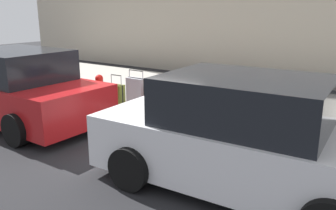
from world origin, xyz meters
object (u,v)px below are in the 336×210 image
Objects in this scene: suitcase_navy_2 at (243,115)px; suitcase_olive_8 at (117,95)px; suitcase_black_3 at (219,108)px; parked_car_white_0 at (243,137)px; suitcase_maroon_5 at (175,104)px; suitcase_red_6 at (154,100)px; bollard_post at (77,82)px; suitcase_olive_1 at (272,121)px; suitcase_silver_7 at (136,93)px; fire_hydrant at (100,87)px; suitcase_teal_4 at (196,108)px; parked_car_red_1 at (17,88)px; suitcase_silver_0 at (300,121)px.

suitcase_olive_8 is at bearing 1.09° from suitcase_navy_2.
suitcase_navy_2 reaches higher than suitcase_black_3.
parked_car_white_0 is (-1.40, 2.03, 0.27)m from suitcase_black_3.
suitcase_maroon_5 is at bearing -178.41° from suitcase_olive_8.
bollard_post is at bearing 3.13° from suitcase_red_6.
suitcase_black_3 is at bearing -55.45° from parked_car_white_0.
suitcase_olive_1 is at bearing -178.60° from bollard_post.
suitcase_maroon_5 is 1.18m from suitcase_silver_7.
suitcase_olive_8 is 0.18× the size of parked_car_white_0.
suitcase_maroon_5 is 0.79× the size of suitcase_olive_8.
suitcase_navy_2 is at bearing -178.91° from suitcase_olive_8.
suitcase_olive_8 is (1.74, 0.05, -0.02)m from suitcase_maroon_5.
suitcase_black_3 is at bearing -179.75° from suitcase_silver_7.
suitcase_navy_2 reaches higher than bollard_post.
suitcase_black_3 is 0.18× the size of parked_car_white_0.
suitcase_olive_1 is 0.92× the size of fire_hydrant.
suitcase_navy_2 is 2.23m from suitcase_red_6.
suitcase_teal_4 is at bearing -179.60° from suitcase_red_6.
suitcase_olive_1 is 3.41m from suitcase_silver_7.
suitcase_navy_2 is 0.21× the size of parked_car_red_1.
parked_car_white_0 is (-5.57, 1.83, 0.17)m from bollard_post.
parked_car_red_1 is (2.99, 1.96, 0.34)m from suitcase_maroon_5.
suitcase_maroon_5 is at bearing -146.73° from parked_car_red_1.
suitcase_teal_4 is 0.20× the size of parked_car_red_1.
suitcase_navy_2 reaches higher than suitcase_teal_4.
fire_hydrant is (4.05, -0.00, 0.06)m from suitcase_navy_2.
suitcase_navy_2 is 4.05m from fire_hydrant.
suitcase_silver_7 reaches higher than suitcase_olive_8.
suitcase_silver_7 is at bearing -2.77° from suitcase_maroon_5.
suitcase_navy_2 is 1.01× the size of bollard_post.
bollard_post is (1.36, 0.09, 0.19)m from suitcase_olive_8.
suitcase_olive_8 is 1.12× the size of fire_hydrant.
parked_car_white_0 reaches higher than suitcase_black_3.
suitcase_silver_7 is 1.20× the size of suitcase_olive_8.
suitcase_teal_4 is at bearing -178.50° from suitcase_olive_8.
suitcase_teal_4 is at bearing 179.91° from fire_hydrant.
bollard_post is (5.33, 0.13, 0.15)m from suitcase_olive_1.
parked_car_red_1 is at bearing 56.75° from suitcase_olive_8.
suitcase_olive_8 reaches higher than suitcase_maroon_5.
parked_car_red_1 reaches higher than suitcase_teal_4.
fire_hydrant is 5.27m from parked_car_white_0.
parked_car_red_1 is at bearing 23.12° from suitcase_navy_2.
parked_car_red_1 is at bearing 26.53° from suitcase_black_3.
suitcase_silver_7 is at bearing -178.11° from fire_hydrant.
suitcase_olive_1 is 0.86× the size of suitcase_black_3.
suitcase_navy_2 reaches higher than suitcase_olive_1.
suitcase_olive_1 is 0.15× the size of parked_car_white_0.
suitcase_silver_0 is 6.08m from parked_car_red_1.
suitcase_olive_8 is at bearing 0.93° from suitcase_silver_0.
bollard_post reaches higher than suitcase_black_3.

